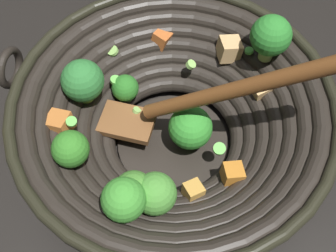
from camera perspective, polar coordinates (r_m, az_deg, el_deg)
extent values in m
plane|color=black|center=(0.60, 0.63, -2.43)|extent=(4.00, 4.00, 0.00)
cylinder|color=black|center=(0.60, 0.63, -2.20)|extent=(0.15, 0.15, 0.01)
torus|color=black|center=(0.58, 0.65, -1.41)|extent=(0.20, 0.20, 0.02)
torus|color=black|center=(0.57, 0.66, -0.84)|extent=(0.23, 0.23, 0.02)
torus|color=black|center=(0.56, 0.67, -0.24)|extent=(0.26, 0.26, 0.02)
torus|color=black|center=(0.55, 0.68, 0.37)|extent=(0.29, 0.29, 0.02)
torus|color=black|center=(0.54, 0.69, 1.00)|extent=(0.32, 0.32, 0.02)
torus|color=black|center=(0.53, 0.71, 1.66)|extent=(0.35, 0.35, 0.02)
torus|color=black|center=(0.52, 0.72, 2.34)|extent=(0.38, 0.38, 0.02)
torus|color=black|center=(0.51, 0.73, 3.05)|extent=(0.40, 0.40, 0.01)
torus|color=black|center=(0.58, -19.91, 7.16)|extent=(0.05, 0.01, 0.05)
cylinder|color=#75AB44|center=(0.48, -5.54, -10.74)|extent=(0.03, 0.03, 0.02)
sphere|color=green|center=(0.46, -5.82, -9.55)|extent=(0.05, 0.05, 0.05)
cylinder|color=#6DA038|center=(0.58, -10.62, 4.06)|extent=(0.03, 0.03, 0.02)
sphere|color=#307B36|center=(0.56, -11.11, 5.83)|extent=(0.05, 0.05, 0.05)
cylinder|color=#58903C|center=(0.61, -5.44, 3.68)|extent=(0.02, 0.02, 0.02)
sphere|color=#2B7425|center=(0.59, -5.62, 4.97)|extent=(0.04, 0.04, 0.04)
cylinder|color=#8AAE5D|center=(0.59, 12.68, 9.36)|extent=(0.03, 0.03, 0.02)
sphere|color=#2C832D|center=(0.57, 13.30, 11.43)|extent=(0.05, 0.05, 0.05)
cylinder|color=#7AAE58|center=(0.50, -4.28, -9.66)|extent=(0.02, 0.02, 0.02)
sphere|color=#488B31|center=(0.48, -4.50, -8.44)|extent=(0.04, 0.04, 0.04)
cylinder|color=#73B24B|center=(0.52, -12.13, -4.22)|extent=(0.02, 0.02, 0.02)
sphere|color=#368127|center=(0.50, -12.63, -2.94)|extent=(0.04, 0.04, 0.04)
cylinder|color=#7FAE47|center=(0.58, 2.86, -1.56)|extent=(0.02, 0.03, 0.02)
sphere|color=green|center=(0.56, 2.99, 0.04)|extent=(0.06, 0.06, 0.06)
cylinder|color=#88C347|center=(0.50, -1.06, -10.16)|extent=(0.02, 0.02, 0.02)
sphere|color=#4B9537|center=(0.48, -1.12, -8.92)|extent=(0.05, 0.05, 0.05)
cube|color=orange|center=(0.53, 8.43, -6.26)|extent=(0.03, 0.03, 0.03)
cube|color=#CD672D|center=(0.62, -0.86, 11.33)|extent=(0.03, 0.03, 0.03)
cube|color=#E5AE6A|center=(0.59, 11.98, 4.68)|extent=(0.03, 0.03, 0.03)
cube|color=gold|center=(0.52, 3.31, -8.52)|extent=(0.03, 0.03, 0.03)
cube|color=#E1B071|center=(0.61, 8.00, 9.92)|extent=(0.04, 0.04, 0.03)
cube|color=#CD7634|center=(0.55, -13.99, 0.20)|extent=(0.03, 0.03, 0.03)
cylinder|color=#6BC651|center=(0.53, -12.50, 0.57)|extent=(0.02, 0.02, 0.01)
cylinder|color=#6BC651|center=(0.54, 6.72, -2.96)|extent=(0.02, 0.02, 0.01)
cylinder|color=#99D166|center=(0.58, -4.09, 2.05)|extent=(0.02, 0.02, 0.01)
cylinder|color=#99D166|center=(0.61, -7.22, 9.71)|extent=(0.02, 0.02, 0.01)
cylinder|color=#56B247|center=(0.51, -0.62, -9.69)|extent=(0.02, 0.02, 0.01)
cylinder|color=#6BC651|center=(0.58, -6.88, 5.98)|extent=(0.02, 0.02, 0.01)
cylinder|color=#99D166|center=(0.60, 3.01, 8.01)|extent=(0.01, 0.01, 0.01)
cylinder|color=#56B247|center=(0.60, 10.55, 9.64)|extent=(0.01, 0.01, 0.01)
cube|color=brown|center=(0.58, -5.27, 0.83)|extent=(0.05, 0.07, 0.01)
cylinder|color=brown|center=(0.47, 9.54, 4.45)|extent=(0.03, 0.23, 0.19)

